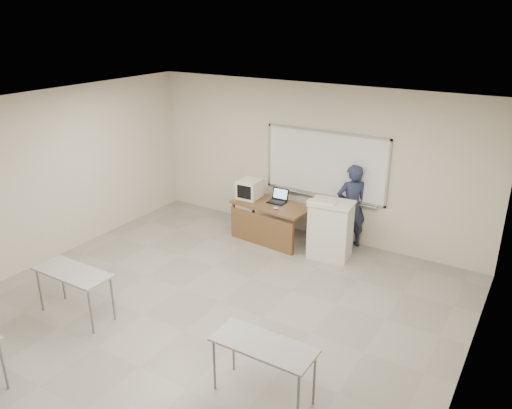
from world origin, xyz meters
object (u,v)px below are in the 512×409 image
Objects in this scene: laptop at (278,199)px; crt_monitor at (250,189)px; keyboard at (321,202)px; instructor_desk at (269,215)px; presenter at (351,206)px; podium at (330,230)px; mouse at (276,208)px; whiteboard at (325,165)px.

crt_monitor is at bearing -173.18° from laptop.
laptop is 1.17m from keyboard.
presenter is (1.41, 0.64, 0.26)m from instructor_desk.
crt_monitor reaches higher than podium.
mouse reaches higher than instructor_desk.
presenter is at bearing 13.53° from laptop.
keyboard is at bearing 26.81° from presenter.
laptop is at bearing -144.80° from whiteboard.
podium reaches higher than mouse.
mouse is (0.15, -0.36, -0.04)m from laptop.
podium is 1.87m from crt_monitor.
instructor_desk is 1.42× the size of podium.
podium is 9.98× the size of mouse.
laptop is at bearing 161.65° from podium.
whiteboard reaches higher than laptop.
keyboard is (1.08, -0.38, 0.28)m from laptop.
presenter reaches higher than podium.
instructor_desk is 14.14× the size of mouse.
keyboard is at bearing -147.86° from podium.
whiteboard is at bearing 100.09° from keyboard.
instructor_desk is 0.37m from laptop.
mouse is (0.20, -0.09, 0.22)m from instructor_desk.
laptop is 1.41m from presenter.
keyboard is (0.93, -0.02, 0.31)m from mouse.
crt_monitor is 4.24× the size of mouse.
crt_monitor is 1.33× the size of laptop.
podium is 1.10m from mouse.
laptop reaches higher than mouse.
whiteboard is 1.53× the size of presenter.
podium is 0.66× the size of presenter.
presenter is (0.28, 0.75, -0.27)m from keyboard.
presenter reaches higher than mouse.
podium is 3.14× the size of laptop.
crt_monitor is 0.81m from mouse.
instructor_desk is 3.33× the size of crt_monitor.
keyboard reaches higher than instructor_desk.
laptop is at bearing 85.13° from instructor_desk.
podium is at bearing 35.59° from presenter.
whiteboard is at bearing 41.16° from mouse.
podium is at bearing -56.93° from whiteboard.
instructor_desk is at bearing 163.09° from keyboard.
crt_monitor is 0.28× the size of presenter.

